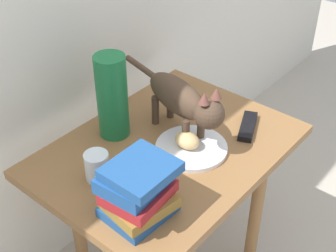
{
  "coord_description": "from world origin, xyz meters",
  "views": [
    {
      "loc": [
        -0.88,
        -0.74,
        1.52
      ],
      "look_at": [
        0.0,
        0.0,
        0.68
      ],
      "focal_mm": 50.96,
      "sensor_mm": 36.0,
      "label": 1
    }
  ],
  "objects_px": {
    "side_table": "(168,169)",
    "bread_roll": "(187,140)",
    "book_stack": "(138,191)",
    "candle_jar": "(97,168)",
    "cat": "(183,100)",
    "plate": "(191,148)",
    "tv_remote": "(248,126)",
    "green_vase": "(112,97)"
  },
  "relations": [
    {
      "from": "book_stack",
      "to": "green_vase",
      "type": "height_order",
      "value": "green_vase"
    },
    {
      "from": "book_stack",
      "to": "tv_remote",
      "type": "xyz_separation_m",
      "value": [
        0.5,
        -0.02,
        -0.07
      ]
    },
    {
      "from": "side_table",
      "to": "tv_remote",
      "type": "bearing_deg",
      "value": -29.85
    },
    {
      "from": "bread_roll",
      "to": "book_stack",
      "type": "distance_m",
      "value": 0.3
    },
    {
      "from": "bread_roll",
      "to": "book_stack",
      "type": "xyz_separation_m",
      "value": [
        -0.29,
        -0.07,
        0.04
      ]
    },
    {
      "from": "book_stack",
      "to": "bread_roll",
      "type": "bearing_deg",
      "value": 13.01
    },
    {
      "from": "plate",
      "to": "cat",
      "type": "distance_m",
      "value": 0.15
    },
    {
      "from": "bread_roll",
      "to": "cat",
      "type": "height_order",
      "value": "cat"
    },
    {
      "from": "cat",
      "to": "green_vase",
      "type": "xyz_separation_m",
      "value": [
        -0.13,
        0.17,
        0.0
      ]
    },
    {
      "from": "plate",
      "to": "tv_remote",
      "type": "xyz_separation_m",
      "value": [
        0.2,
        -0.07,
        0.0
      ]
    },
    {
      "from": "side_table",
      "to": "bread_roll",
      "type": "bearing_deg",
      "value": -66.07
    },
    {
      "from": "side_table",
      "to": "green_vase",
      "type": "height_order",
      "value": "green_vase"
    },
    {
      "from": "book_stack",
      "to": "cat",
      "type": "bearing_deg",
      "value": 20.52
    },
    {
      "from": "green_vase",
      "to": "candle_jar",
      "type": "distance_m",
      "value": 0.24
    },
    {
      "from": "bread_roll",
      "to": "candle_jar",
      "type": "relative_size",
      "value": 0.94
    },
    {
      "from": "book_stack",
      "to": "tv_remote",
      "type": "relative_size",
      "value": 1.21
    },
    {
      "from": "green_vase",
      "to": "book_stack",
      "type": "bearing_deg",
      "value": -125.08
    },
    {
      "from": "plate",
      "to": "bread_roll",
      "type": "height_order",
      "value": "bread_roll"
    },
    {
      "from": "book_stack",
      "to": "candle_jar",
      "type": "relative_size",
      "value": 2.14
    },
    {
      "from": "candle_jar",
      "to": "plate",
      "type": "bearing_deg",
      "value": -24.71
    },
    {
      "from": "side_table",
      "to": "green_vase",
      "type": "relative_size",
      "value": 2.87
    },
    {
      "from": "candle_jar",
      "to": "book_stack",
      "type": "bearing_deg",
      "value": -98.56
    },
    {
      "from": "candle_jar",
      "to": "tv_remote",
      "type": "bearing_deg",
      "value": -22.76
    },
    {
      "from": "candle_jar",
      "to": "green_vase",
      "type": "bearing_deg",
      "value": 32.41
    },
    {
      "from": "side_table",
      "to": "bread_roll",
      "type": "xyz_separation_m",
      "value": [
        0.02,
        -0.06,
        0.13
      ]
    },
    {
      "from": "green_vase",
      "to": "tv_remote",
      "type": "height_order",
      "value": "green_vase"
    },
    {
      "from": "side_table",
      "to": "tv_remote",
      "type": "height_order",
      "value": "tv_remote"
    },
    {
      "from": "candle_jar",
      "to": "bread_roll",
      "type": "bearing_deg",
      "value": -24.27
    },
    {
      "from": "bread_roll",
      "to": "tv_remote",
      "type": "relative_size",
      "value": 0.53
    },
    {
      "from": "bread_roll",
      "to": "cat",
      "type": "distance_m",
      "value": 0.12
    },
    {
      "from": "bread_roll",
      "to": "book_stack",
      "type": "bearing_deg",
      "value": -166.99
    },
    {
      "from": "plate",
      "to": "tv_remote",
      "type": "distance_m",
      "value": 0.22
    },
    {
      "from": "bread_roll",
      "to": "book_stack",
      "type": "relative_size",
      "value": 0.44
    },
    {
      "from": "side_table",
      "to": "bread_roll",
      "type": "distance_m",
      "value": 0.14
    },
    {
      "from": "candle_jar",
      "to": "tv_remote",
      "type": "xyz_separation_m",
      "value": [
        0.47,
        -0.2,
        -0.03
      ]
    },
    {
      "from": "side_table",
      "to": "cat",
      "type": "height_order",
      "value": "cat"
    },
    {
      "from": "side_table",
      "to": "book_stack",
      "type": "height_order",
      "value": "book_stack"
    },
    {
      "from": "side_table",
      "to": "bread_roll",
      "type": "height_order",
      "value": "bread_roll"
    },
    {
      "from": "bread_roll",
      "to": "candle_jar",
      "type": "height_order",
      "value": "candle_jar"
    },
    {
      "from": "side_table",
      "to": "tv_remote",
      "type": "relative_size",
      "value": 5.25
    },
    {
      "from": "bread_roll",
      "to": "green_vase",
      "type": "distance_m",
      "value": 0.26
    },
    {
      "from": "side_table",
      "to": "candle_jar",
      "type": "height_order",
      "value": "candle_jar"
    }
  ]
}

